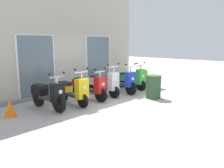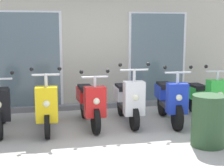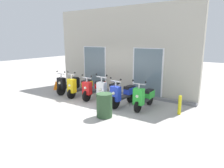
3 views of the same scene
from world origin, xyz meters
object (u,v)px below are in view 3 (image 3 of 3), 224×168
object	(u,v)px
scooter_green	(144,97)
traffic_cone	(56,85)
scooter_black	(68,84)
scooter_yellow	(80,86)
scooter_blue	(123,94)
scooter_white	(109,90)
trash_bin	(104,105)
scooter_red	(94,88)
curb_bollard	(180,105)

from	to	relation	value
scooter_green	traffic_cone	distance (m)	5.29
scooter_black	scooter_yellow	size ratio (longest dim) A/B	1.00
scooter_black	scooter_green	xyz separation A→B (m)	(4.17, -0.03, -0.02)
scooter_blue	scooter_green	bearing A→B (deg)	8.63
traffic_cone	scooter_white	bearing A→B (deg)	-2.64
scooter_yellow	trash_bin	xyz separation A→B (m)	(2.52, -1.49, -0.06)
traffic_cone	scooter_blue	bearing A→B (deg)	-4.20
scooter_black	scooter_blue	xyz separation A→B (m)	(3.30, -0.16, -0.00)
scooter_red	scooter_white	world-z (taller)	scooter_white
scooter_yellow	scooter_white	size ratio (longest dim) A/B	1.00
scooter_black	traffic_cone	distance (m)	1.15
scooter_white	curb_bollard	distance (m)	3.06
scooter_black	traffic_cone	bearing A→B (deg)	171.73
traffic_cone	scooter_red	bearing A→B (deg)	-3.66
trash_bin	curb_bollard	bearing A→B (deg)	38.76
scooter_black	curb_bollard	xyz separation A→B (m)	(5.51, 0.11, -0.13)
scooter_red	scooter_white	bearing A→B (deg)	0.98
scooter_yellow	scooter_blue	world-z (taller)	scooter_yellow
scooter_black	scooter_white	size ratio (longest dim) A/B	1.00
scooter_green	traffic_cone	bearing A→B (deg)	177.91
curb_bollard	traffic_cone	bearing A→B (deg)	179.54
scooter_yellow	scooter_red	bearing A→B (deg)	6.76
scooter_red	traffic_cone	xyz separation A→B (m)	(-2.79, 0.18, -0.21)
scooter_red	curb_bollard	bearing A→B (deg)	1.87
traffic_cone	curb_bollard	bearing A→B (deg)	-0.46
scooter_blue	trash_bin	distance (m)	1.44
scooter_yellow	trash_bin	size ratio (longest dim) A/B	1.87
scooter_white	curb_bollard	size ratio (longest dim) A/B	2.26
scooter_yellow	scooter_red	world-z (taller)	scooter_yellow
scooter_white	curb_bollard	bearing A→B (deg)	2.10
scooter_red	trash_bin	bearing A→B (deg)	-42.67
scooter_red	curb_bollard	distance (m)	3.84
scooter_green	scooter_blue	bearing A→B (deg)	-171.37
scooter_green	trash_bin	xyz separation A→B (m)	(-0.78, -1.57, -0.03)
scooter_blue	trash_bin	xyz separation A→B (m)	(0.09, -1.43, -0.06)
trash_bin	traffic_cone	xyz separation A→B (m)	(-4.50, 1.76, -0.16)
scooter_yellow	scooter_green	size ratio (longest dim) A/B	1.05
scooter_white	scooter_green	xyz separation A→B (m)	(1.71, -0.03, -0.03)
scooter_red	scooter_blue	distance (m)	1.63
scooter_black	scooter_red	distance (m)	1.67
scooter_white	trash_bin	size ratio (longest dim) A/B	1.87
scooter_yellow	curb_bollard	world-z (taller)	scooter_yellow
scooter_yellow	scooter_blue	bearing A→B (deg)	-1.19
trash_bin	scooter_blue	bearing A→B (deg)	93.53
scooter_black	trash_bin	size ratio (longest dim) A/B	1.87
curb_bollard	trash_bin	distance (m)	2.73
scooter_green	scooter_yellow	bearing A→B (deg)	-178.60
scooter_black	scooter_yellow	distance (m)	0.87
scooter_green	curb_bollard	bearing A→B (deg)	5.94
scooter_yellow	traffic_cone	bearing A→B (deg)	172.12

